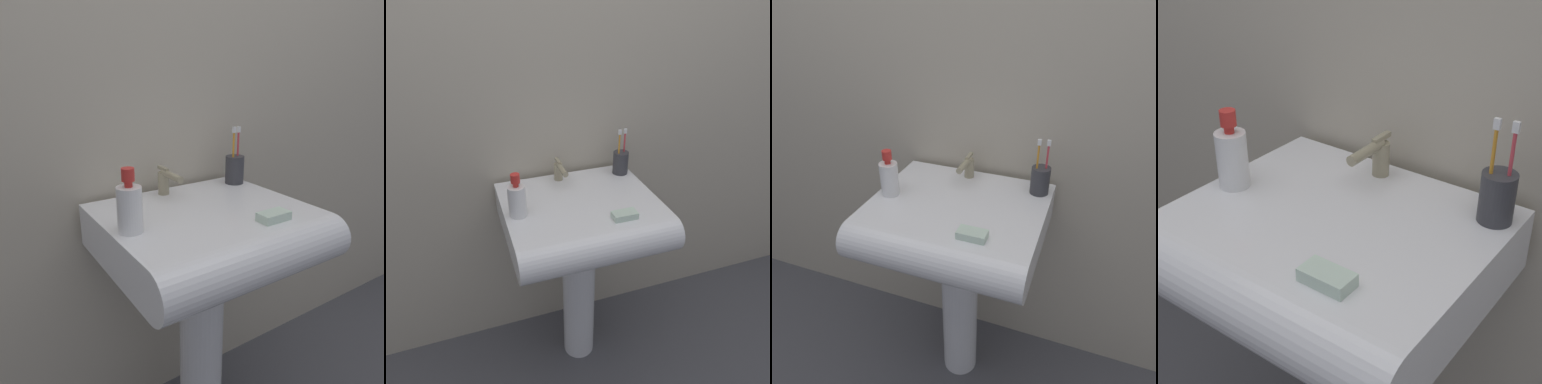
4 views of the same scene
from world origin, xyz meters
The scene contains 5 objects.
sink_basin centered at (0.00, -0.05, 0.78)m, with size 0.58×0.53×0.13m.
faucet centered at (-0.03, 0.16, 0.90)m, with size 0.04×0.13×0.09m.
toothbrush_cup centered at (0.24, 0.15, 0.90)m, with size 0.07×0.07×0.20m.
soap_bottle centered at (-0.24, -0.04, 0.91)m, with size 0.06×0.06×0.16m.
bar_soap centered at (0.11, -0.18, 0.86)m, with size 0.09×0.05×0.02m, color silver.
Camera 4 is at (0.57, -0.75, 1.43)m, focal length 55.00 mm.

